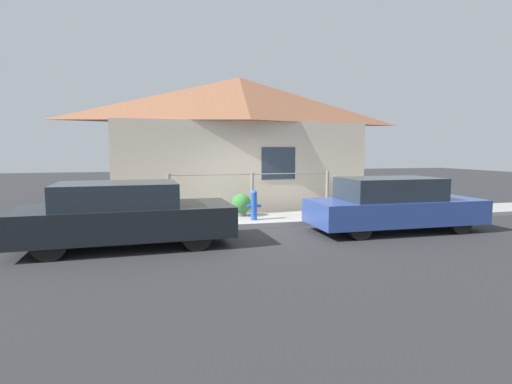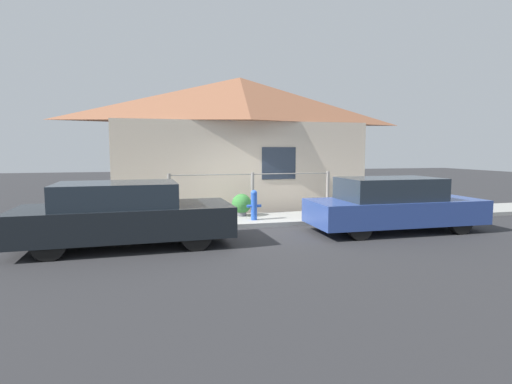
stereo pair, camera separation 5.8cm
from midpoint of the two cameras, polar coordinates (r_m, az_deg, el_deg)
name	(u,v)px [view 1 (the left image)]	position (r m, az deg, el deg)	size (l,w,h in m)	color
ground_plane	(267,227)	(10.37, 1.42, -5.09)	(60.00, 60.00, 0.00)	#2D2D30
sidewalk	(258,220)	(11.17, 0.20, -3.98)	(24.00, 1.72, 0.12)	#9E9E99
house	(240,106)	(13.34, -2.40, 12.13)	(8.40, 2.23, 4.37)	beige
fence	(252,191)	(11.76, -0.69, 0.11)	(4.90, 0.10, 1.23)	gray
car_left	(125,214)	(8.67, -18.43, -3.04)	(4.34, 1.91, 1.33)	black
car_right	(393,205)	(10.36, 18.85, -1.73)	(4.27, 1.63, 1.33)	#2D4793
fire_hydrant	(254,204)	(10.74, -0.45, -1.77)	(0.39, 0.18, 0.81)	blue
potted_plant_near_hydrant	(241,204)	(11.42, -2.24, -1.74)	(0.56, 0.56, 0.64)	slate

